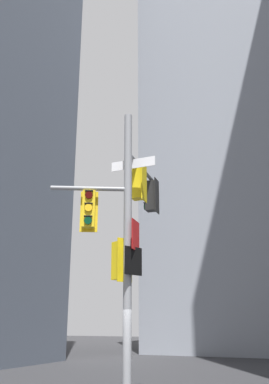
{
  "coord_description": "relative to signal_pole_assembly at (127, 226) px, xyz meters",
  "views": [
    {
      "loc": [
        4.5,
        -9.68,
        2.16
      ],
      "look_at": [
        0.02,
        0.39,
        5.72
      ],
      "focal_mm": 38.32,
      "sensor_mm": 36.0,
      "label": 1
    }
  ],
  "objects": [
    {
      "name": "signal_pole_assembly",
      "position": [
        0.0,
        0.0,
        0.0
      ],
      "size": [
        2.56,
        3.58,
        7.95
      ],
      "color": "gray",
      "rests_on": "ground"
    },
    {
      "name": "building_mid_block",
      "position": [
        -0.82,
        26.71,
        13.99
      ],
      "size": [
        14.49,
        14.49,
        37.47
      ],
      "primitive_type": "cube",
      "color": "#9399A3",
      "rests_on": "ground"
    }
  ]
}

